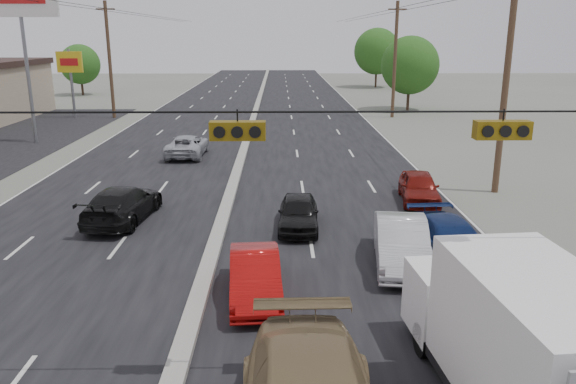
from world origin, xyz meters
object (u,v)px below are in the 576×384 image
(utility_pole_right_b, at_px, (506,83))
(oncoming_near, at_px, (123,204))
(tree_right_far, at_px, (377,51))
(box_truck, at_px, (515,340))
(utility_pole_right_c, at_px, (395,59))
(red_sedan, at_px, (255,277))
(queue_car_a, at_px, (298,213))
(pole_sign_far, at_px, (70,68))
(queue_car_b, at_px, (401,243))
(tree_left_far, at_px, (80,64))
(oncoming_far, at_px, (187,146))
(pole_sign_billboard, at_px, (20,8))
(queue_car_e, at_px, (419,188))
(tree_right_mid, at_px, (410,65))
(utility_pole_left_c, at_px, (110,59))
(queue_car_d, at_px, (451,243))

(utility_pole_right_b, xyz_separation_m, oncoming_near, (-16.45, -4.07, -4.40))
(tree_right_far, relative_size, box_truck, 1.27)
(utility_pole_right_c, xyz_separation_m, oncoming_near, (-16.45, -29.07, -4.40))
(box_truck, bearing_deg, tree_right_far, 77.80)
(red_sedan, height_order, queue_car_a, red_sedan)
(pole_sign_far, height_order, queue_car_b, pole_sign_far)
(tree_left_far, distance_m, oncoming_far, 41.23)
(tree_left_far, bearing_deg, pole_sign_billboard, -76.81)
(red_sedan, relative_size, queue_car_e, 1.00)
(tree_right_mid, bearing_deg, utility_pole_right_b, -94.76)
(utility_pole_right_c, relative_size, tree_left_far, 1.63)
(utility_pole_left_c, distance_m, queue_car_b, 38.77)
(pole_sign_far, relative_size, red_sedan, 1.51)
(utility_pole_right_c, xyz_separation_m, tree_right_mid, (2.50, 5.00, -0.77))
(tree_right_far, distance_m, queue_car_d, 64.19)
(red_sedan, distance_m, queue_car_d, 6.69)
(queue_car_b, bearing_deg, tree_right_mid, 84.42)
(tree_left_far, relative_size, queue_car_d, 1.29)
(queue_car_d, xyz_separation_m, oncoming_far, (-11.17, 16.89, -0.04))
(box_truck, distance_m, oncoming_far, 26.46)
(utility_pole_right_b, relative_size, box_truck, 1.55)
(utility_pole_right_b, xyz_separation_m, tree_right_mid, (2.50, 30.00, -0.77))
(queue_car_b, distance_m, queue_car_d, 1.65)
(utility_pole_right_b, bearing_deg, queue_car_e, -157.98)
(tree_left_far, bearing_deg, red_sedan, -67.15)
(tree_right_far, bearing_deg, utility_pole_right_c, -96.65)
(tree_right_far, bearing_deg, oncoming_near, -108.66)
(queue_car_e, bearing_deg, utility_pole_left_c, 134.69)
(box_truck, height_order, queue_car_a, box_truck)
(queue_car_e, distance_m, oncoming_near, 12.65)
(pole_sign_billboard, xyz_separation_m, red_sedan, (16.09, -23.96, -8.21))
(queue_car_e, bearing_deg, tree_left_far, 129.64)
(pole_sign_far, relative_size, queue_car_a, 1.61)
(utility_pole_right_b, height_order, tree_left_far, utility_pole_right_b)
(tree_left_far, bearing_deg, queue_car_e, -56.85)
(utility_pole_left_c, distance_m, oncoming_far, 19.51)
(tree_right_mid, bearing_deg, queue_car_b, -102.85)
(queue_car_d, relative_size, oncoming_near, 0.97)
(tree_right_far, height_order, oncoming_far, tree_right_far)
(tree_right_far, bearing_deg, queue_car_a, -102.20)
(utility_pole_right_b, relative_size, pole_sign_far, 1.67)
(queue_car_b, distance_m, oncoming_near, 11.13)
(utility_pole_left_c, distance_m, tree_right_far, 41.38)
(queue_car_e, bearing_deg, oncoming_near, -162.40)
(utility_pole_right_c, relative_size, oncoming_near, 2.05)
(queue_car_e, bearing_deg, utility_pole_right_c, 87.87)
(tree_left_far, distance_m, tree_right_mid, 39.93)
(tree_left_far, distance_m, box_truck, 67.53)
(queue_car_e, bearing_deg, queue_car_b, -101.44)
(utility_pole_left_c, bearing_deg, tree_right_mid, 10.30)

